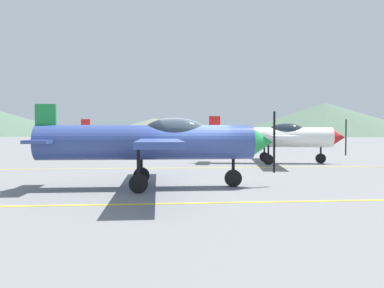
# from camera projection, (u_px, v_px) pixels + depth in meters

# --- Properties ---
(ground_plane) EXTENTS (400.00, 400.00, 0.00)m
(ground_plane) POSITION_uv_depth(u_px,v_px,m) (195.00, 188.00, 14.22)
(ground_plane) COLOR slate
(apron_line_near) EXTENTS (80.00, 0.16, 0.01)m
(apron_line_near) POSITION_uv_depth(u_px,v_px,m) (207.00, 203.00, 11.13)
(apron_line_near) COLOR yellow
(apron_line_near) RESTS_ON ground_plane
(apron_line_far) EXTENTS (80.00, 0.16, 0.01)m
(apron_line_far) POSITION_uv_depth(u_px,v_px,m) (181.00, 168.00, 21.62)
(apron_line_far) COLOR yellow
(apron_line_far) RESTS_ON ground_plane
(airplane_near) EXTENTS (8.35, 9.64, 2.90)m
(airplane_near) POSITION_uv_depth(u_px,v_px,m) (156.00, 141.00, 14.11)
(airplane_near) COLOR #33478C
(airplane_near) RESTS_ON ground_plane
(airplane_mid) EXTENTS (8.47, 9.70, 2.90)m
(airplane_mid) POSITION_uv_depth(u_px,v_px,m) (275.00, 137.00, 24.85)
(airplane_mid) COLOR white
(airplane_mid) RESTS_ON ground_plane
(airplane_far) EXTENTS (8.49, 9.67, 2.90)m
(airplane_far) POSITION_uv_depth(u_px,v_px,m) (133.00, 135.00, 32.90)
(airplane_far) COLOR silver
(airplane_far) RESTS_ON ground_plane
(hill_centerleft) EXTENTS (51.98, 51.98, 7.31)m
(hill_centerleft) POSITION_uv_depth(u_px,v_px,m) (154.00, 127.00, 171.86)
(hill_centerleft) COLOR slate
(hill_centerleft) RESTS_ON ground_plane
(hill_centerright) EXTENTS (80.87, 80.87, 13.32)m
(hill_centerright) POSITION_uv_depth(u_px,v_px,m) (325.00, 119.00, 164.56)
(hill_centerright) COLOR #4C6651
(hill_centerright) RESTS_ON ground_plane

